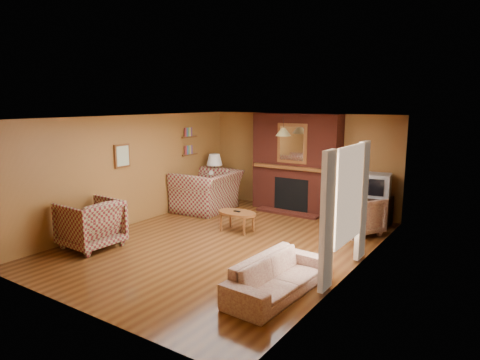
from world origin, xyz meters
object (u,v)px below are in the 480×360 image
Objects in this scene: plaid_armchair at (90,224)px; floral_armchair at (357,215)px; table_lamp at (214,166)px; plaid_loveseat at (207,191)px; fireplace at (296,164)px; crt_tv at (377,185)px; tv_stand at (376,211)px; side_table at (215,192)px; floral_sofa at (277,276)px; coffee_table at (237,214)px.

floral_armchair is (3.85, 3.57, -0.05)m from plaid_armchair.
table_lamp reaches higher than plaid_armchair.
fireplace is at bearing 118.11° from plaid_loveseat.
floral_armchair is 1.42× the size of crt_tv.
tv_stand is 0.58m from crt_tv.
floral_armchair is 1.37× the size of side_table.
fireplace reaches higher than floral_sofa.
floral_sofa is (3.85, 0.20, -0.19)m from plaid_armchair.
table_lamp is at bearing -175.26° from crt_tv.
floral_sofa is 2.91× the size of crt_tv.
plaid_armchair reaches higher than tv_stand.
plaid_armchair is 1.53× the size of tv_stand.
fireplace is 4.84m from floral_sofa.
plaid_armchair is at bearing 96.32° from floral_sofa.
plaid_armchair is 4.07m from table_lamp.
floral_armchair is at bearing 30.11° from coffee_table.
plaid_armchair is 0.55× the size of floral_sofa.
plaid_armchair is at bearing -132.48° from crt_tv.
floral_armchair reaches higher than floral_sofa.
plaid_armchair is 2.90m from coffee_table.
fireplace is 3.48× the size of table_lamp.
plaid_armchair is 1.53× the size of side_table.
plaid_armchair is (-1.95, -4.56, -0.73)m from fireplace.
floral_armchair is 1.02× the size of coffee_table.
plaid_loveseat reaches higher than plaid_armchair.
side_table is at bearing 49.64° from floral_sofa.
plaid_armchair is 5.93m from tv_stand.
table_lamp reaches higher than floral_sofa.
plaid_loveseat is 1.71× the size of floral_armchair.
table_lamp is (-4.00, 3.82, 0.76)m from floral_sofa.
crt_tv is at bearing 4.74° from table_lamp.
floral_sofa is 2.09× the size of coffee_table.
plaid_armchair is at bearing -87.86° from side_table.
table_lamp is (-2.10, -0.53, -0.15)m from fireplace.
plaid_loveseat is 0.84× the size of floral_sofa.
crt_tv is at bearing 1.29° from floral_sofa.
floral_sofa is at bearing 45.32° from plaid_loveseat.
floral_sofa is at bearing -44.95° from coffee_table.
plaid_loveseat is 2.20× the size of table_lamp.
plaid_loveseat is 1.74× the size of coffee_table.
coffee_table is at bearing -96.11° from fireplace.
crt_tv reaches higher than plaid_armchair.
side_table is (-0.25, 0.64, -0.17)m from plaid_loveseat.
coffee_table is 1.26× the size of table_lamp.
plaid_loveseat reaches higher than floral_armchair.
plaid_armchair is at bearing -87.86° from table_lamp.
floral_armchair is 2.47m from coffee_table.
fireplace reaches higher than floral_armchair.
table_lamp reaches higher than crt_tv.
fireplace reaches higher than coffee_table.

